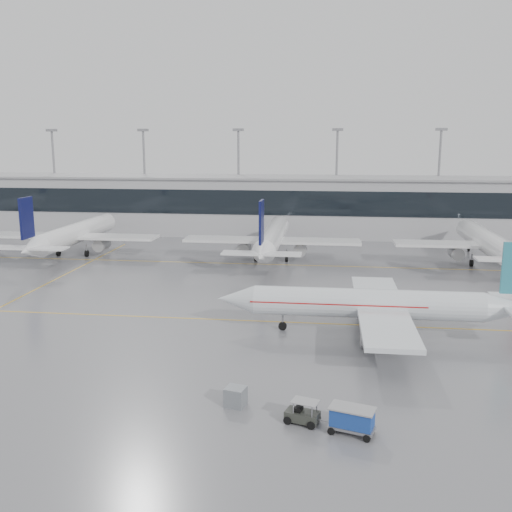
# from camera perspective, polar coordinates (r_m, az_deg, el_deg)

# --- Properties ---
(ground) EXTENTS (320.00, 320.00, 0.00)m
(ground) POSITION_cam_1_polar(r_m,az_deg,el_deg) (64.47, -1.33, -6.46)
(ground) COLOR slate
(ground) RESTS_ON ground
(taxi_line_main) EXTENTS (120.00, 0.25, 0.01)m
(taxi_line_main) POSITION_cam_1_polar(r_m,az_deg,el_deg) (64.47, -1.33, -6.46)
(taxi_line_main) COLOR gold
(taxi_line_main) RESTS_ON ground
(taxi_line_north) EXTENTS (120.00, 0.25, 0.01)m
(taxi_line_north) POSITION_cam_1_polar(r_m,az_deg,el_deg) (93.26, 1.37, -0.84)
(taxi_line_north) COLOR gold
(taxi_line_north) RESTS_ON ground
(taxi_line_cross) EXTENTS (0.25, 60.00, 0.01)m
(taxi_line_cross) POSITION_cam_1_polar(r_m,az_deg,el_deg) (87.45, -19.66, -2.34)
(taxi_line_cross) COLOR gold
(taxi_line_cross) RESTS_ON ground
(terminal) EXTENTS (180.00, 15.00, 12.00)m
(terminal) POSITION_cam_1_polar(r_m,az_deg,el_deg) (123.80, 2.89, 5.00)
(terminal) COLOR #A2A2A6
(terminal) RESTS_ON ground
(terminal_glass) EXTENTS (180.00, 0.20, 5.00)m
(terminal_glass) POSITION_cam_1_polar(r_m,az_deg,el_deg) (116.15, 2.61, 5.32)
(terminal_glass) COLOR black
(terminal_glass) RESTS_ON ground
(terminal_roof) EXTENTS (182.00, 16.00, 0.40)m
(terminal_roof) POSITION_cam_1_polar(r_m,az_deg,el_deg) (123.26, 2.91, 7.86)
(terminal_roof) COLOR gray
(terminal_roof) RESTS_ON ground
(light_masts) EXTENTS (156.40, 1.00, 22.60)m
(light_masts) POSITION_cam_1_polar(r_m,az_deg,el_deg) (129.17, 3.12, 8.53)
(light_masts) COLOR gray
(light_masts) RESTS_ON ground
(air_canada_jet) EXTENTS (33.03, 25.38, 10.03)m
(air_canada_jet) POSITION_cam_1_polar(r_m,az_deg,el_deg) (60.55, 12.24, -4.82)
(air_canada_jet) COLOR silver
(air_canada_jet) RESTS_ON ground
(parked_jet_b) EXTENTS (29.64, 36.96, 11.72)m
(parked_jet_b) POSITION_cam_1_polar(r_m,az_deg,el_deg) (105.40, -17.71, 2.09)
(parked_jet_b) COLOR white
(parked_jet_b) RESTS_ON ground
(parked_jet_c) EXTENTS (29.64, 36.96, 11.72)m
(parked_jet_c) POSITION_cam_1_polar(r_m,az_deg,el_deg) (96.17, 1.61, 1.78)
(parked_jet_c) COLOR white
(parked_jet_c) RESTS_ON ground
(parked_jet_d) EXTENTS (29.64, 36.96, 11.72)m
(parked_jet_d) POSITION_cam_1_polar(r_m,az_deg,el_deg) (99.18, 22.17, 1.23)
(parked_jet_d) COLOR white
(parked_jet_d) RESTS_ON ground
(baggage_tug) EXTENTS (3.62, 2.10, 1.72)m
(baggage_tug) POSITION_cam_1_polar(r_m,az_deg,el_deg) (42.30, 4.65, -15.57)
(baggage_tug) COLOR #2C2E29
(baggage_tug) RESTS_ON ground
(baggage_cart) EXTENTS (3.42, 2.51, 1.90)m
(baggage_cart) POSITION_cam_1_polar(r_m,az_deg,el_deg) (41.17, 9.58, -15.71)
(baggage_cart) COLOR gray
(baggage_cart) RESTS_ON ground
(gse_unit) EXTENTS (1.75, 1.67, 1.48)m
(gse_unit) POSITION_cam_1_polar(r_m,az_deg,el_deg) (44.57, -2.06, -13.88)
(gse_unit) COLOR slate
(gse_unit) RESTS_ON ground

